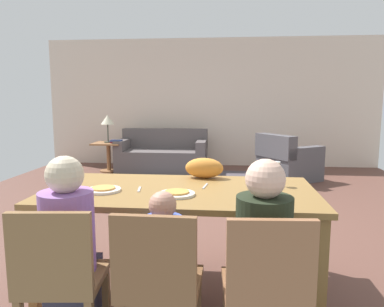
# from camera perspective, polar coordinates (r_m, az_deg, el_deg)

# --- Properties ---
(ground_plane) EXTENTS (7.07, 6.37, 0.02)m
(ground_plane) POSITION_cam_1_polar(r_m,az_deg,el_deg) (4.98, 0.83, -8.28)
(ground_plane) COLOR brown
(back_wall) EXTENTS (7.07, 0.10, 2.70)m
(back_wall) POSITION_cam_1_polar(r_m,az_deg,el_deg) (8.00, 2.83, 7.86)
(back_wall) COLOR beige
(back_wall) RESTS_ON ground_plane
(dining_table) EXTENTS (1.97, 1.01, 0.76)m
(dining_table) POSITION_cam_1_polar(r_m,az_deg,el_deg) (2.74, -1.83, -6.81)
(dining_table) COLOR olive
(dining_table) RESTS_ON ground_plane
(plate_near_man) EXTENTS (0.25, 0.25, 0.02)m
(plate_near_man) POSITION_cam_1_polar(r_m,az_deg,el_deg) (2.73, -13.57, -5.52)
(plate_near_man) COLOR silver
(plate_near_man) RESTS_ON dining_table
(pizza_near_man) EXTENTS (0.17, 0.17, 0.01)m
(pizza_near_man) POSITION_cam_1_polar(r_m,az_deg,el_deg) (2.73, -13.58, -5.21)
(pizza_near_man) COLOR gold
(pizza_near_man) RESTS_ON plate_near_man
(plate_near_child) EXTENTS (0.25, 0.25, 0.02)m
(plate_near_child) POSITION_cam_1_polar(r_m,az_deg,el_deg) (2.55, -2.37, -6.28)
(plate_near_child) COLOR silver
(plate_near_child) RESTS_ON dining_table
(pizza_near_child) EXTENTS (0.17, 0.17, 0.01)m
(pizza_near_child) POSITION_cam_1_polar(r_m,az_deg,el_deg) (2.54, -2.37, -5.96)
(pizza_near_child) COLOR gold
(pizza_near_child) RESTS_ON plate_near_child
(wine_glass) EXTENTS (0.07, 0.07, 0.19)m
(wine_glass) POSITION_cam_1_polar(r_m,az_deg,el_deg) (2.87, 12.83, -2.29)
(wine_glass) COLOR silver
(wine_glass) RESTS_ON dining_table
(fork) EXTENTS (0.04, 0.15, 0.01)m
(fork) POSITION_cam_1_polar(r_m,az_deg,el_deg) (2.73, -8.17, -5.51)
(fork) COLOR silver
(fork) RESTS_ON dining_table
(knife) EXTENTS (0.03, 0.17, 0.01)m
(knife) POSITION_cam_1_polar(r_m,az_deg,el_deg) (2.80, 2.04, -5.06)
(knife) COLOR silver
(knife) RESTS_ON dining_table
(dining_chair_man) EXTENTS (0.46, 0.46, 0.87)m
(dining_chair_man) POSITION_cam_1_polar(r_m,az_deg,el_deg) (2.17, -19.86, -17.28)
(dining_chair_man) COLOR olive
(dining_chair_man) RESTS_ON ground_plane
(person_man) EXTENTS (0.30, 0.41, 1.11)m
(person_man) POSITION_cam_1_polar(r_m,az_deg,el_deg) (2.31, -18.24, -15.01)
(person_man) COLOR #3A3A51
(person_man) RESTS_ON ground_plane
(dining_chair_child) EXTENTS (0.43, 0.43, 0.87)m
(dining_chair_child) POSITION_cam_1_polar(r_m,az_deg,el_deg) (2.01, -5.23, -18.91)
(dining_chair_child) COLOR brown
(dining_chair_child) RESTS_ON ground_plane
(person_child) EXTENTS (0.22, 0.29, 0.92)m
(person_child) POSITION_cam_1_polar(r_m,az_deg,el_deg) (2.19, -4.28, -18.28)
(person_child) COLOR #322D51
(person_child) RESTS_ON ground_plane
(dining_chair_woman) EXTENTS (0.45, 0.45, 0.87)m
(dining_chair_woman) POSITION_cam_1_polar(r_m,az_deg,el_deg) (1.99, 11.44, -19.34)
(dining_chair_woman) COLOR #96613F
(dining_chair_woman) RESTS_ON ground_plane
(person_woman) EXTENTS (0.30, 0.41, 1.11)m
(person_woman) POSITION_cam_1_polar(r_m,az_deg,el_deg) (2.14, 10.75, -16.67)
(person_woman) COLOR #293F52
(person_woman) RESTS_ON ground_plane
(cat) EXTENTS (0.33, 0.18, 0.17)m
(cat) POSITION_cam_1_polar(r_m,az_deg,el_deg) (3.08, 1.91, -2.26)
(cat) COLOR orange
(cat) RESTS_ON dining_table
(area_rug) EXTENTS (2.60, 1.80, 0.01)m
(area_rug) POSITION_cam_1_polar(r_m,az_deg,el_deg) (6.56, 2.08, -4.09)
(area_rug) COLOR #4B444C
(area_rug) RESTS_ON ground_plane
(couch) EXTENTS (1.77, 0.86, 0.82)m
(couch) POSITION_cam_1_polar(r_m,az_deg,el_deg) (7.45, -4.55, -0.27)
(couch) COLOR #595050
(couch) RESTS_ON ground_plane
(armchair) EXTENTS (1.19, 1.19, 0.82)m
(armchair) POSITION_cam_1_polar(r_m,az_deg,el_deg) (6.73, 14.51, -1.29)
(armchair) COLOR #514E53
(armchair) RESTS_ON ground_plane
(side_table) EXTENTS (0.56, 0.56, 0.58)m
(side_table) POSITION_cam_1_polar(r_m,az_deg,el_deg) (7.45, -12.80, 0.12)
(side_table) COLOR #92613B
(side_table) RESTS_ON ground_plane
(table_lamp) EXTENTS (0.26, 0.26, 0.54)m
(table_lamp) POSITION_cam_1_polar(r_m,az_deg,el_deg) (7.39, -12.95, 4.97)
(table_lamp) COLOR #40473A
(table_lamp) RESTS_ON side_table
(book_lower) EXTENTS (0.22, 0.16, 0.03)m
(book_lower) POSITION_cam_1_polar(r_m,az_deg,el_deg) (7.35, -11.58, 1.76)
(book_lower) COLOR #A42339
(book_lower) RESTS_ON side_table
(book_upper) EXTENTS (0.22, 0.16, 0.03)m
(book_upper) POSITION_cam_1_polar(r_m,az_deg,el_deg) (7.32, -11.68, 1.95)
(book_upper) COLOR #344785
(book_upper) RESTS_ON book_lower
(handbag) EXTENTS (0.32, 0.16, 0.26)m
(handbag) POSITION_cam_1_polar(r_m,az_deg,el_deg) (6.25, 10.51, -3.66)
(handbag) COLOR black
(handbag) RESTS_ON ground_plane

